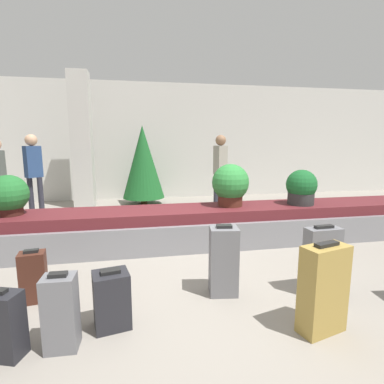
# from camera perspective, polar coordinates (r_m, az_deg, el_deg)

# --- Properties ---
(ground_plane) EXTENTS (18.00, 18.00, 0.00)m
(ground_plane) POSITION_cam_1_polar(r_m,az_deg,el_deg) (3.70, 3.68, -15.87)
(ground_plane) COLOR gray
(back_wall) EXTENTS (18.00, 0.06, 3.20)m
(back_wall) POSITION_cam_1_polar(r_m,az_deg,el_deg) (8.61, -5.23, 9.56)
(back_wall) COLOR beige
(back_wall) RESTS_ON ground_plane
(carousel) EXTENTS (8.80, 0.94, 0.58)m
(carousel) POSITION_cam_1_polar(r_m,az_deg,el_deg) (4.72, 0.00, -6.61)
(carousel) COLOR gray
(carousel) RESTS_ON ground_plane
(pillar) EXTENTS (0.46, 0.46, 3.20)m
(pillar) POSITION_cam_1_polar(r_m,az_deg,el_deg) (7.67, -20.23, 9.04)
(pillar) COLOR beige
(pillar) RESTS_ON ground_plane
(suitcase_0) EXTENTS (0.43, 0.29, 0.78)m
(suitcase_0) POSITION_cam_1_polar(r_m,az_deg,el_deg) (2.83, 23.73, -16.57)
(suitcase_0) COLOR #A3843D
(suitcase_0) RESTS_ON ground_plane
(suitcase_1) EXTENTS (0.34, 0.31, 0.52)m
(suitcase_1) POSITION_cam_1_polar(r_m,az_deg,el_deg) (2.82, -15.05, -19.16)
(suitcase_1) COLOR #232328
(suitcase_1) RESTS_ON ground_plane
(suitcase_2) EXTENTS (0.26, 0.21, 0.54)m
(suitcase_2) POSITION_cam_1_polar(r_m,az_deg,el_deg) (3.48, -27.97, -14.07)
(suitcase_2) COLOR #472319
(suitcase_2) RESTS_ON ground_plane
(suitcase_4) EXTENTS (0.25, 0.21, 0.62)m
(suitcase_4) POSITION_cam_1_polar(r_m,az_deg,el_deg) (2.66, -23.71, -20.27)
(suitcase_4) COLOR slate
(suitcase_4) RESTS_ON ground_plane
(suitcase_6) EXTENTS (0.38, 0.18, 0.74)m
(suitcase_6) POSITION_cam_1_polar(r_m,az_deg,el_deg) (3.50, 23.44, -11.87)
(suitcase_6) COLOR slate
(suitcase_6) RESTS_ON ground_plane
(suitcase_7) EXTENTS (0.32, 0.28, 0.75)m
(suitcase_7) POSITION_cam_1_polar(r_m,az_deg,el_deg) (3.22, 6.02, -12.87)
(suitcase_7) COLOR slate
(suitcase_7) RESTS_ON ground_plane
(potted_plant_0) EXTENTS (0.59, 0.59, 0.67)m
(potted_plant_0) POSITION_cam_1_polar(r_m,az_deg,el_deg) (4.79, 7.33, 1.37)
(potted_plant_0) COLOR #4C2319
(potted_plant_0) RESTS_ON carousel
(potted_plant_1) EXTENTS (0.49, 0.49, 0.57)m
(potted_plant_1) POSITION_cam_1_polar(r_m,az_deg,el_deg) (5.18, 20.10, 0.77)
(potted_plant_1) COLOR #2D2D2D
(potted_plant_1) RESTS_ON carousel
(potted_plant_2) EXTENTS (0.52, 0.52, 0.56)m
(potted_plant_2) POSITION_cam_1_polar(r_m,az_deg,el_deg) (4.86, -31.54, -0.56)
(potted_plant_2) COLOR #381914
(potted_plant_2) RESTS_ON carousel
(traveler_0) EXTENTS (0.37, 0.33, 1.75)m
(traveler_0) POSITION_cam_1_polar(r_m,az_deg,el_deg) (7.09, 5.42, 5.16)
(traveler_0) COLOR #282833
(traveler_0) RESTS_ON ground_plane
(traveler_1) EXTENTS (0.36, 0.35, 1.75)m
(traveler_1) POSITION_cam_1_polar(r_m,az_deg,el_deg) (7.22, -27.97, 4.18)
(traveler_1) COLOR #282833
(traveler_1) RESTS_ON ground_plane
(decorated_tree) EXTENTS (1.05, 1.05, 2.00)m
(decorated_tree) POSITION_cam_1_polar(r_m,az_deg,el_deg) (7.68, -9.32, 5.65)
(decorated_tree) COLOR #4C331E
(decorated_tree) RESTS_ON ground_plane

